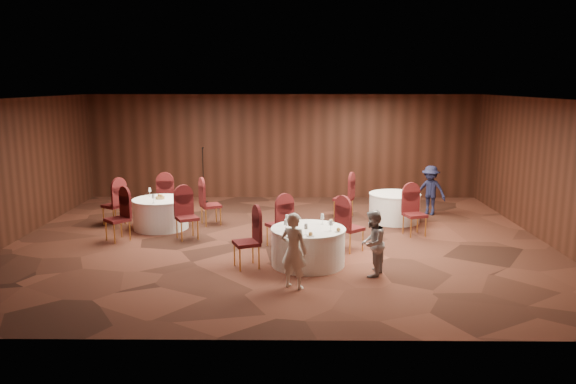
{
  "coord_description": "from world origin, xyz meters",
  "views": [
    {
      "loc": [
        0.33,
        -12.29,
        3.53
      ],
      "look_at": [
        0.2,
        0.2,
        1.1
      ],
      "focal_mm": 35.0,
      "sensor_mm": 36.0,
      "label": 1
    }
  ],
  "objects_px": {
    "woman_a": "(294,251)",
    "woman_b": "(372,243)",
    "table_left": "(161,213)",
    "mic_stand": "(204,186)",
    "table_main": "(308,246)",
    "man_c": "(430,190)",
    "table_right": "(394,207)"
  },
  "relations": [
    {
      "from": "table_right",
      "to": "table_main",
      "type": "bearing_deg",
      "value": -123.27
    },
    {
      "from": "table_main",
      "to": "woman_b",
      "type": "distance_m",
      "value": 1.35
    },
    {
      "from": "man_c",
      "to": "table_left",
      "type": "bearing_deg",
      "value": -134.01
    },
    {
      "from": "woman_a",
      "to": "woman_b",
      "type": "distance_m",
      "value": 1.6
    },
    {
      "from": "table_right",
      "to": "woman_a",
      "type": "height_order",
      "value": "woman_a"
    },
    {
      "from": "table_main",
      "to": "table_left",
      "type": "height_order",
      "value": "same"
    },
    {
      "from": "table_left",
      "to": "mic_stand",
      "type": "distance_m",
      "value": 3.18
    },
    {
      "from": "woman_a",
      "to": "table_main",
      "type": "bearing_deg",
      "value": -74.77
    },
    {
      "from": "table_left",
      "to": "man_c",
      "type": "bearing_deg",
      "value": 12.4
    },
    {
      "from": "mic_stand",
      "to": "woman_a",
      "type": "relative_size",
      "value": 1.22
    },
    {
      "from": "table_main",
      "to": "woman_a",
      "type": "relative_size",
      "value": 1.08
    },
    {
      "from": "table_left",
      "to": "man_c",
      "type": "distance_m",
      "value": 7.15
    },
    {
      "from": "mic_stand",
      "to": "woman_b",
      "type": "bearing_deg",
      "value": -57.53
    },
    {
      "from": "table_right",
      "to": "woman_b",
      "type": "height_order",
      "value": "woman_b"
    },
    {
      "from": "table_left",
      "to": "mic_stand",
      "type": "bearing_deg",
      "value": 79.78
    },
    {
      "from": "table_main",
      "to": "man_c",
      "type": "relative_size",
      "value": 1.09
    },
    {
      "from": "table_left",
      "to": "woman_b",
      "type": "xyz_separation_m",
      "value": [
        4.73,
        -3.43,
        0.25
      ]
    },
    {
      "from": "woman_a",
      "to": "mic_stand",
      "type": "bearing_deg",
      "value": -41.86
    },
    {
      "from": "mic_stand",
      "to": "man_c",
      "type": "height_order",
      "value": "mic_stand"
    },
    {
      "from": "table_left",
      "to": "woman_a",
      "type": "xyz_separation_m",
      "value": [
        3.28,
        -4.09,
        0.3
      ]
    },
    {
      "from": "mic_stand",
      "to": "woman_a",
      "type": "distance_m",
      "value": 7.71
    },
    {
      "from": "mic_stand",
      "to": "woman_a",
      "type": "xyz_separation_m",
      "value": [
        2.72,
        -7.21,
        0.19
      ]
    },
    {
      "from": "mic_stand",
      "to": "woman_b",
      "type": "distance_m",
      "value": 7.77
    },
    {
      "from": "table_right",
      "to": "mic_stand",
      "type": "distance_m",
      "value": 5.83
    },
    {
      "from": "table_main",
      "to": "woman_b",
      "type": "bearing_deg",
      "value": -28.58
    },
    {
      "from": "table_right",
      "to": "man_c",
      "type": "relative_size",
      "value": 0.98
    },
    {
      "from": "woman_a",
      "to": "table_left",
      "type": "bearing_deg",
      "value": -23.77
    },
    {
      "from": "table_main",
      "to": "mic_stand",
      "type": "bearing_deg",
      "value": 116.89
    },
    {
      "from": "table_main",
      "to": "table_right",
      "type": "relative_size",
      "value": 1.11
    },
    {
      "from": "table_main",
      "to": "woman_b",
      "type": "xyz_separation_m",
      "value": [
        1.17,
        -0.64,
        0.25
      ]
    },
    {
      "from": "table_main",
      "to": "woman_a",
      "type": "xyz_separation_m",
      "value": [
        -0.28,
        -1.3,
        0.3
      ]
    },
    {
      "from": "mic_stand",
      "to": "table_main",
      "type": "bearing_deg",
      "value": -63.11
    }
  ]
}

